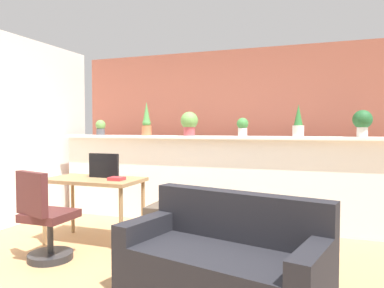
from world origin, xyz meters
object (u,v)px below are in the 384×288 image
object	(u,v)px
potted_plant_4	(298,122)
book_on_desk	(117,179)
potted_plant_0	(101,127)
potted_plant_3	(243,126)
potted_plant_2	(189,122)
side_cube_shelf	(168,229)
office_chair	(45,223)
tv_monitor	(104,166)
potted_plant_1	(147,121)
vase_on_shelf	(166,197)
desk	(94,186)
couch	(224,263)
potted_plant_5	(362,121)

from	to	relation	value
potted_plant_4	book_on_desk	world-z (taller)	potted_plant_4
potted_plant_0	potted_plant_3	xyz separation A→B (m)	(2.20, -0.02, 0.01)
book_on_desk	potted_plant_2	bearing A→B (deg)	70.84
side_cube_shelf	office_chair	bearing A→B (deg)	-147.08
tv_monitor	potted_plant_1	bearing A→B (deg)	90.22
potted_plant_0	potted_plant_2	xyz separation A→B (m)	(1.45, -0.04, 0.06)
potted_plant_1	potted_plant_3	world-z (taller)	potted_plant_1
potted_plant_0	vase_on_shelf	bearing A→B (deg)	-36.68
potted_plant_1	vase_on_shelf	bearing A→B (deg)	-55.25
potted_plant_3	tv_monitor	size ratio (longest dim) A/B	0.63
potted_plant_2	potted_plant_3	world-z (taller)	potted_plant_2
potted_plant_1	office_chair	xyz separation A→B (m)	(-0.19, -1.87, -1.04)
potted_plant_4	side_cube_shelf	xyz separation A→B (m)	(-1.27, -1.15, -1.15)
potted_plant_4	book_on_desk	xyz separation A→B (m)	(-1.86, -1.20, -0.63)
desk	tv_monitor	size ratio (longest dim) A/B	2.87
potted_plant_4	desk	bearing A→B (deg)	-152.39
office_chair	couch	world-z (taller)	office_chair
potted_plant_0	potted_plant_4	world-z (taller)	potted_plant_4
tv_monitor	desk	bearing A→B (deg)	-134.58
potted_plant_2	vase_on_shelf	xyz separation A→B (m)	(0.16, -1.17, -0.82)
tv_monitor	couch	distance (m)	2.02
vase_on_shelf	couch	bearing A→B (deg)	-44.26
tv_monitor	side_cube_shelf	size ratio (longest dim) A/B	0.77
potted_plant_3	office_chair	distance (m)	2.62
potted_plant_0	potted_plant_5	size ratio (longest dim) A/B	0.72
potted_plant_5	side_cube_shelf	xyz separation A→B (m)	(-2.00, -1.17, -1.16)
office_chair	book_on_desk	xyz separation A→B (m)	(0.44, 0.62, 0.38)
tv_monitor	vase_on_shelf	bearing A→B (deg)	-6.51
office_chair	book_on_desk	size ratio (longest dim) A/B	5.66
vase_on_shelf	desk	bearing A→B (deg)	179.05
potted_plant_2	potted_plant_3	xyz separation A→B (m)	(0.74, 0.01, -0.05)
desk	vase_on_shelf	distance (m)	0.92
couch	tv_monitor	bearing A→B (deg)	151.25
office_chair	vase_on_shelf	bearing A→B (deg)	32.74
desk	book_on_desk	world-z (taller)	book_on_desk
potted_plant_1	potted_plant_5	distance (m)	2.85
potted_plant_5	vase_on_shelf	bearing A→B (deg)	-149.43
desk	book_on_desk	xyz separation A→B (m)	(0.33, -0.05, 0.10)
potted_plant_2	tv_monitor	bearing A→B (deg)	-122.05
potted_plant_0	book_on_desk	size ratio (longest dim) A/B	1.42
office_chair	book_on_desk	distance (m)	0.85
desk	vase_on_shelf	bearing A→B (deg)	-0.95
side_cube_shelf	book_on_desk	size ratio (longest dim) A/B	3.11
potted_plant_3	tv_monitor	bearing A→B (deg)	-142.44
potted_plant_1	potted_plant_4	world-z (taller)	potted_plant_1
potted_plant_3	desk	size ratio (longest dim) A/B	0.22
vase_on_shelf	book_on_desk	world-z (taller)	book_on_desk
office_chair	vase_on_shelf	size ratio (longest dim) A/B	4.99
tv_monitor	potted_plant_4	bearing A→B (deg)	26.78
potted_plant_5	tv_monitor	bearing A→B (deg)	-159.00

